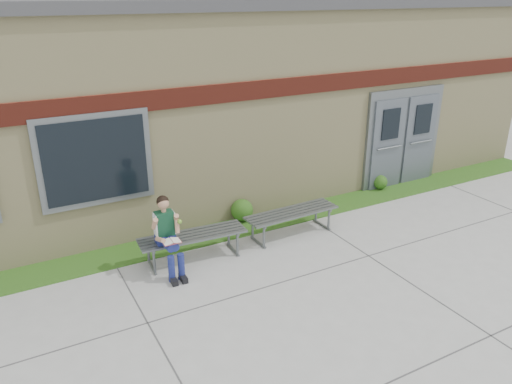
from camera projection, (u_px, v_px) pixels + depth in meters
ground at (341, 284)px, 7.93m from camera, size 80.00×80.00×0.00m
grass_strip at (261, 222)px, 10.04m from camera, size 16.00×0.80×0.02m
school_building at (193, 91)px, 12.02m from camera, size 16.20×6.22×4.20m
bench_left at (193, 240)px, 8.54m from camera, size 1.87×0.63×0.48m
bench_right at (292, 217)px, 9.43m from camera, size 1.86×0.57×0.48m
girl at (168, 234)px, 8.04m from camera, size 0.45×0.75×1.31m
shrub_mid at (242, 210)px, 10.03m from camera, size 0.45×0.45×0.45m
shrub_east at (380, 182)px, 11.66m from camera, size 0.33×0.33×0.33m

